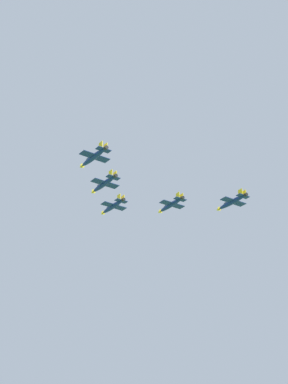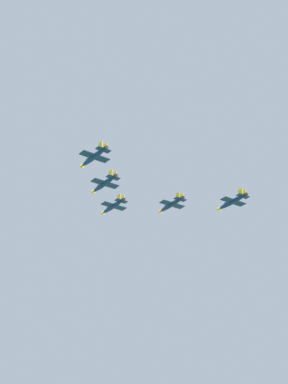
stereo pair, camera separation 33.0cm
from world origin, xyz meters
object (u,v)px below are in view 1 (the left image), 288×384
jet_lead (113,206)px  jet_left_outer (94,157)px  jet_right_wingman (171,205)px  jet_right_outer (232,202)px  jet_left_wingman (104,184)px

jet_lead → jet_left_outer: bearing=139.8°
jet_right_wingman → jet_right_outer: size_ratio=0.97×
jet_left_wingman → jet_right_outer: 51.01m
jet_left_outer → jet_lead: bearing=-41.1°
jet_lead → jet_right_outer: bearing=-139.5°
jet_left_wingman → jet_right_wingman: (-5.50, -31.16, 0.02)m
jet_lead → jet_right_wingman: bearing=-139.5°
jet_lead → jet_left_outer: jet_lead is taller
jet_right_outer → jet_left_outer: bearing=89.8°
jet_lead → jet_left_wingman: jet_lead is taller
jet_right_wingman → jet_left_wingman: bearing=91.1°
jet_lead → jet_right_wingman: 24.53m
jet_right_wingman → jet_right_outer: bearing=-138.6°
jet_left_wingman → jet_left_outer: jet_left_wingman is taller
jet_left_wingman → jet_right_wingman: bearing=-89.9°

